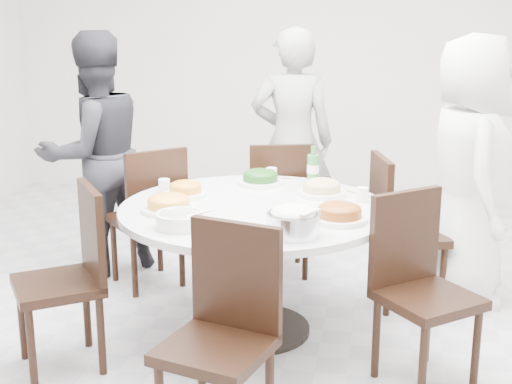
% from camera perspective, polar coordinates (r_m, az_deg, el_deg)
% --- Properties ---
extents(floor, '(6.00, 6.00, 0.01)m').
position_cam_1_polar(floor, '(4.27, 0.83, -10.62)').
color(floor, silver).
rests_on(floor, ground).
extents(wall_back, '(6.00, 0.01, 2.80)m').
position_cam_1_polar(wall_back, '(6.85, 4.95, 11.10)').
color(wall_back, silver).
rests_on(wall_back, ground).
extents(dining_table, '(1.50, 1.50, 0.75)m').
position_cam_1_polar(dining_table, '(4.06, -0.12, -6.26)').
color(dining_table, silver).
rests_on(dining_table, floor).
extents(chair_ne, '(0.51, 0.51, 0.95)m').
position_cam_1_polar(chair_ne, '(4.51, 12.15, -3.10)').
color(chair_ne, black).
rests_on(chair_ne, floor).
extents(chair_n, '(0.51, 0.51, 0.95)m').
position_cam_1_polar(chair_n, '(4.93, 1.76, -1.21)').
color(chair_n, black).
rests_on(chair_n, floor).
extents(chair_nw, '(0.59, 0.59, 0.95)m').
position_cam_1_polar(chair_nw, '(4.78, -8.78, -1.91)').
color(chair_nw, black).
rests_on(chair_nw, floor).
extents(chair_sw, '(0.59, 0.59, 0.95)m').
position_cam_1_polar(chair_sw, '(3.78, -15.62, -6.87)').
color(chair_sw, black).
rests_on(chair_sw, floor).
extents(chair_s, '(0.52, 0.52, 0.95)m').
position_cam_1_polar(chair_s, '(3.01, -3.28, -12.04)').
color(chair_s, black).
rests_on(chair_s, floor).
extents(chair_se, '(0.59, 0.59, 0.95)m').
position_cam_1_polar(chair_se, '(3.58, 13.63, -7.96)').
color(chair_se, black).
rests_on(chair_se, floor).
extents(diner_right, '(0.63, 0.88, 1.67)m').
position_cam_1_polar(diner_right, '(4.57, 16.59, 1.58)').
color(diner_right, silver).
rests_on(diner_right, floor).
extents(diner_middle, '(0.66, 0.47, 1.68)m').
position_cam_1_polar(diner_middle, '(5.32, 2.91, 4.03)').
color(diner_middle, black).
rests_on(diner_middle, floor).
extents(diner_left, '(1.01, 1.03, 1.67)m').
position_cam_1_polar(diner_left, '(5.01, -12.79, 2.92)').
color(diner_left, black).
rests_on(diner_left, floor).
extents(dish_greens, '(0.28, 0.28, 0.07)m').
position_cam_1_polar(dish_greens, '(4.41, 0.35, 1.06)').
color(dish_greens, white).
rests_on(dish_greens, dining_table).
extents(dish_pale, '(0.28, 0.28, 0.08)m').
position_cam_1_polar(dish_pale, '(4.19, 5.28, 0.27)').
color(dish_pale, white).
rests_on(dish_pale, dining_table).
extents(dish_orange, '(0.24, 0.24, 0.06)m').
position_cam_1_polar(dish_orange, '(4.16, -5.67, 0.09)').
color(dish_orange, white).
rests_on(dish_orange, dining_table).
extents(dish_redbrown, '(0.29, 0.29, 0.07)m').
position_cam_1_polar(dish_redbrown, '(3.69, 6.68, -1.77)').
color(dish_redbrown, white).
rests_on(dish_redbrown, dining_table).
extents(dish_tofu, '(0.29, 0.29, 0.08)m').
position_cam_1_polar(dish_tofu, '(3.87, -7.00, -1.02)').
color(dish_tofu, white).
rests_on(dish_tofu, dining_table).
extents(rice_bowl, '(0.26, 0.26, 0.11)m').
position_cam_1_polar(rice_bowl, '(3.44, 3.01, -2.60)').
color(rice_bowl, silver).
rests_on(rice_bowl, dining_table).
extents(soup_bowl, '(0.25, 0.25, 0.08)m').
position_cam_1_polar(soup_bowl, '(3.58, -6.10, -2.26)').
color(soup_bowl, white).
rests_on(soup_bowl, dining_table).
extents(beverage_bottle, '(0.07, 0.07, 0.25)m').
position_cam_1_polar(beverage_bottle, '(4.38, 4.58, 2.08)').
color(beverage_bottle, '#307835').
rests_on(beverage_bottle, dining_table).
extents(tea_cups, '(0.07, 0.07, 0.08)m').
position_cam_1_polar(tea_cups, '(4.52, 1.43, 1.44)').
color(tea_cups, white).
rests_on(tea_cups, dining_table).
extents(chopsticks, '(0.24, 0.04, 0.01)m').
position_cam_1_polar(chopsticks, '(4.55, 0.83, 1.08)').
color(chopsticks, tan).
rests_on(chopsticks, dining_table).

